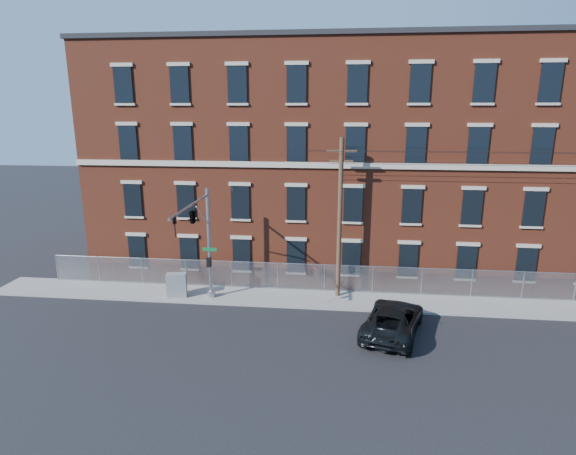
{
  "coord_description": "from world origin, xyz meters",
  "views": [
    {
      "loc": [
        1.84,
        -22.45,
        11.78
      ],
      "look_at": [
        -1.03,
        4.0,
        4.95
      ],
      "focal_mm": 29.02,
      "sensor_mm": 36.0,
      "label": 1
    }
  ],
  "objects_px": {
    "utility_cabinet": "(177,285)",
    "utility_pole_near": "(340,216)",
    "traffic_signal_mast": "(197,226)",
    "pickup_truck": "(393,319)"
  },
  "relations": [
    {
      "from": "traffic_signal_mast",
      "to": "utility_pole_near",
      "type": "xyz_separation_m",
      "value": [
        8.0,
        3.42,
        -0.05
      ]
    },
    {
      "from": "traffic_signal_mast",
      "to": "utility_cabinet",
      "type": "relative_size",
      "value": 4.55
    },
    {
      "from": "pickup_truck",
      "to": "utility_pole_near",
      "type": "bearing_deg",
      "value": -40.96
    },
    {
      "from": "utility_pole_near",
      "to": "utility_cabinet",
      "type": "xyz_separation_m",
      "value": [
        -10.19,
        -1.29,
        -4.45
      ]
    },
    {
      "from": "traffic_signal_mast",
      "to": "utility_pole_near",
      "type": "bearing_deg",
      "value": 23.14
    },
    {
      "from": "pickup_truck",
      "to": "traffic_signal_mast",
      "type": "bearing_deg",
      "value": 10.13
    },
    {
      "from": "pickup_truck",
      "to": "utility_cabinet",
      "type": "relative_size",
      "value": 3.74
    },
    {
      "from": "utility_cabinet",
      "to": "utility_pole_near",
      "type": "bearing_deg",
      "value": -4.51
    },
    {
      "from": "utility_pole_near",
      "to": "pickup_truck",
      "type": "bearing_deg",
      "value": -57.55
    },
    {
      "from": "utility_pole_near",
      "to": "utility_cabinet",
      "type": "distance_m",
      "value": 11.19
    }
  ]
}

